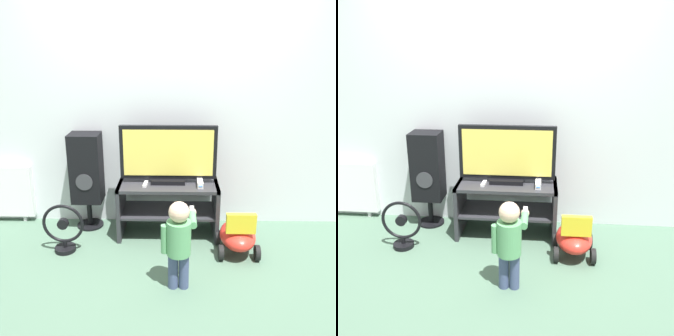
% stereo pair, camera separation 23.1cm
% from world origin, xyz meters
% --- Properties ---
extents(ground_plane, '(16.00, 16.00, 0.00)m').
position_xyz_m(ground_plane, '(0.00, 0.00, 0.00)').
color(ground_plane, '#4C6B56').
extents(wall_back, '(10.00, 0.06, 2.60)m').
position_xyz_m(wall_back, '(0.00, 0.54, 1.30)').
color(wall_back, silver).
rests_on(wall_back, ground_plane).
extents(tv_stand, '(0.95, 0.46, 0.53)m').
position_xyz_m(tv_stand, '(0.00, 0.23, 0.34)').
color(tv_stand, '#2D2D33').
rests_on(tv_stand, ground_plane).
extents(television, '(0.90, 0.20, 0.55)m').
position_xyz_m(television, '(0.00, 0.25, 0.80)').
color(television, black).
rests_on(television, tv_stand).
extents(game_console, '(0.05, 0.16, 0.05)m').
position_xyz_m(game_console, '(0.30, 0.15, 0.56)').
color(game_console, white).
rests_on(game_console, tv_stand).
extents(remote_primary, '(0.04, 0.13, 0.03)m').
position_xyz_m(remote_primary, '(-0.21, 0.16, 0.54)').
color(remote_primary, white).
rests_on(remote_primary, tv_stand).
extents(child, '(0.27, 0.42, 0.72)m').
position_xyz_m(child, '(0.10, -0.63, 0.42)').
color(child, '#3F4C72').
rests_on(child, ground_plane).
extents(speaker_tower, '(0.30, 0.27, 0.97)m').
position_xyz_m(speaker_tower, '(-0.81, 0.36, 0.61)').
color(speaker_tower, black).
rests_on(speaker_tower, ground_plane).
extents(floor_fan, '(0.37, 0.19, 0.46)m').
position_xyz_m(floor_fan, '(-0.93, -0.13, 0.21)').
color(floor_fan, black).
rests_on(floor_fan, ground_plane).
extents(ride_on_toy, '(0.35, 0.48, 0.44)m').
position_xyz_m(ride_on_toy, '(0.63, -0.12, 0.17)').
color(ride_on_toy, red).
rests_on(ride_on_toy, ground_plane).
extents(radiator, '(0.75, 0.08, 0.60)m').
position_xyz_m(radiator, '(-1.78, 0.47, 0.33)').
color(radiator, white).
rests_on(radiator, ground_plane).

